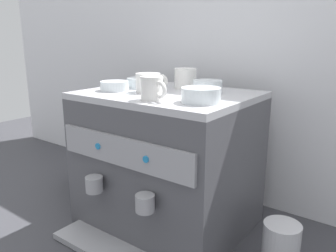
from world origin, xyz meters
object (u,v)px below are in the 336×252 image
espresso_machine (167,160)px  ceramic_cup_1 (153,88)px  milk_pitcher (281,247)px  ceramic_cup_0 (185,78)px  ceramic_bowl_2 (142,83)px  ceramic_bowl_1 (114,86)px  coffee_grinder (91,144)px  ceramic_cup_2 (149,83)px  ceramic_bowl_3 (201,95)px  ceramic_bowl_0 (207,87)px

espresso_machine → ceramic_cup_1: bearing=-69.1°
espresso_machine → ceramic_cup_1: ceramic_cup_1 is taller
ceramic_cup_1 → milk_pitcher: ceramic_cup_1 is taller
ceramic_cup_0 → ceramic_bowl_2: bearing=-153.2°
ceramic_cup_1 → ceramic_bowl_1: ceramic_cup_1 is taller
ceramic_cup_0 → milk_pitcher: bearing=-18.0°
espresso_machine → coffee_grinder: 0.47m
ceramic_cup_2 → ceramic_bowl_3: ceramic_cup_2 is taller
ceramic_cup_2 → espresso_machine: bearing=30.3°
ceramic_cup_0 → milk_pitcher: (0.43, -0.14, -0.44)m
espresso_machine → milk_pitcher: bearing=-3.8°
ceramic_bowl_2 → ceramic_bowl_3: ceramic_bowl_3 is taller
ceramic_bowl_2 → ceramic_bowl_3: bearing=-22.1°
ceramic_bowl_0 → ceramic_bowl_2: bearing=-171.9°
ceramic_bowl_1 → milk_pitcher: 0.74m
ceramic_cup_0 → coffee_grinder: size_ratio=0.28×
coffee_grinder → ceramic_bowl_3: bearing=-12.3°
ceramic_cup_0 → ceramic_bowl_3: size_ratio=0.99×
ceramic_cup_0 → milk_pitcher: size_ratio=0.74×
milk_pitcher → ceramic_cup_1: bearing=-162.4°
ceramic_cup_2 → ceramic_bowl_1: size_ratio=1.19×
espresso_machine → coffee_grinder: espresso_machine is taller
ceramic_cup_1 → milk_pitcher: bearing=17.6°
espresso_machine → coffee_grinder: bearing=174.2°
ceramic_bowl_2 → ceramic_cup_0: bearing=26.8°
ceramic_bowl_1 → ceramic_bowl_2: 0.12m
ceramic_bowl_0 → ceramic_bowl_3: ceramic_bowl_3 is taller
ceramic_bowl_0 → espresso_machine: bearing=-144.8°
ceramic_cup_1 → ceramic_cup_2: (-0.11, 0.12, -0.00)m
ceramic_bowl_1 → ceramic_bowl_0: bearing=28.8°
ceramic_cup_2 → ceramic_bowl_3: 0.25m
ceramic_bowl_2 → milk_pitcher: bearing=-6.9°
coffee_grinder → ceramic_bowl_1: bearing=-23.2°
ceramic_cup_2 → ceramic_bowl_1: (-0.12, -0.05, -0.02)m
ceramic_bowl_1 → ceramic_bowl_2: bearing=77.5°
ceramic_bowl_3 → ceramic_bowl_1: bearing=177.2°
ceramic_bowl_2 → espresso_machine: bearing=-15.8°
ceramic_bowl_1 → milk_pitcher: size_ratio=0.66×
espresso_machine → ceramic_bowl_3: bearing=-26.7°
espresso_machine → ceramic_bowl_0: 0.30m
ceramic_bowl_0 → milk_pitcher: size_ratio=0.66×
espresso_machine → coffee_grinder: (-0.46, 0.05, -0.04)m
ceramic_cup_1 → ceramic_bowl_2: (-0.20, 0.19, -0.02)m
ceramic_cup_1 → ceramic_bowl_2: size_ratio=0.87×
ceramic_bowl_1 → ceramic_cup_2: bearing=21.3°
ceramic_bowl_2 → coffee_grinder: (-0.32, 0.01, -0.30)m
ceramic_bowl_2 → ceramic_bowl_1: bearing=-102.5°
ceramic_cup_2 → milk_pitcher: bearing=0.3°
ceramic_bowl_1 → coffee_grinder: (-0.29, 0.13, -0.30)m
ceramic_cup_0 → ceramic_bowl_0: ceramic_cup_0 is taller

